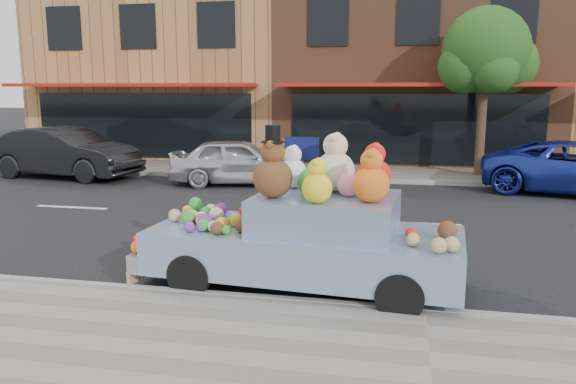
% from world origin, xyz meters
% --- Properties ---
extents(ground, '(120.00, 120.00, 0.00)m').
position_xyz_m(ground, '(0.00, 0.00, 0.00)').
color(ground, black).
rests_on(ground, ground).
extents(near_sidewalk, '(60.00, 3.00, 0.12)m').
position_xyz_m(near_sidewalk, '(0.00, -6.50, 0.06)').
color(near_sidewalk, gray).
rests_on(near_sidewalk, ground).
extents(far_sidewalk, '(60.00, 3.00, 0.12)m').
position_xyz_m(far_sidewalk, '(0.00, 6.50, 0.06)').
color(far_sidewalk, gray).
rests_on(far_sidewalk, ground).
extents(near_kerb, '(60.00, 0.12, 0.13)m').
position_xyz_m(near_kerb, '(0.00, -5.00, 0.07)').
color(near_kerb, gray).
rests_on(near_kerb, ground).
extents(far_kerb, '(60.00, 0.12, 0.13)m').
position_xyz_m(far_kerb, '(0.00, 5.00, 0.07)').
color(far_kerb, gray).
rests_on(far_kerb, ground).
extents(storefront_left, '(10.00, 9.80, 7.30)m').
position_xyz_m(storefront_left, '(-10.00, 11.97, 3.64)').
color(storefront_left, '#AA7847').
rests_on(storefront_left, ground).
extents(storefront_mid, '(10.00, 9.80, 7.30)m').
position_xyz_m(storefront_mid, '(0.00, 11.97, 3.64)').
color(storefront_mid, brown).
rests_on(storefront_mid, ground).
extents(street_tree, '(3.00, 2.70, 5.22)m').
position_xyz_m(street_tree, '(2.03, 6.55, 3.69)').
color(street_tree, '#38281C').
rests_on(street_tree, ground).
extents(car_silver, '(4.24, 2.35, 1.36)m').
position_xyz_m(car_silver, '(-5.03, 3.94, 0.68)').
color(car_silver, silver).
rests_on(car_silver, ground).
extents(car_dark, '(5.04, 2.34, 1.60)m').
position_xyz_m(car_dark, '(-10.78, 4.05, 0.80)').
color(car_dark, black).
rests_on(car_dark, ground).
extents(art_car, '(4.60, 2.08, 2.32)m').
position_xyz_m(art_car, '(-1.62, -4.23, 0.80)').
color(art_car, black).
rests_on(art_car, ground).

